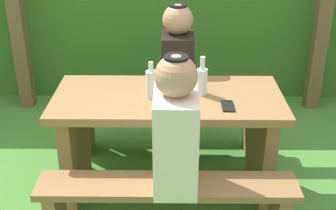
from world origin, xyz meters
TOP-DOWN VIEW (x-y plane):
  - ground_plane at (0.00, 0.00)m, footprint 12.00×12.00m
  - picnic_table at (0.00, 0.00)m, footprint 1.40×0.64m
  - bench_near at (0.00, -0.51)m, footprint 1.40×0.24m
  - bench_far at (0.00, 0.51)m, footprint 1.40×0.24m
  - person_white_shirt at (0.04, -0.51)m, footprint 0.25×0.35m
  - person_black_coat at (0.06, 0.51)m, footprint 0.25×0.35m
  - drinking_glass at (-0.01, -0.00)m, footprint 0.07×0.07m
  - bottle_left at (0.21, 0.02)m, footprint 0.07×0.07m
  - bottle_right at (-0.10, -0.03)m, footprint 0.07×0.07m
  - cell_phone at (0.35, -0.16)m, footprint 0.07×0.14m

SIDE VIEW (x-z plane):
  - ground_plane at x=0.00m, z-range 0.00..0.00m
  - bench_near at x=0.00m, z-range 0.09..0.52m
  - bench_far at x=0.00m, z-range 0.09..0.52m
  - picnic_table at x=0.00m, z-range 0.13..0.84m
  - cell_phone at x=0.35m, z-range 0.71..0.72m
  - drinking_glass at x=-0.01m, z-range 0.71..0.80m
  - person_white_shirt at x=0.04m, z-range 0.39..1.11m
  - person_black_coat at x=0.06m, z-range 0.39..1.11m
  - bottle_right at x=-0.10m, z-range 0.68..0.91m
  - bottle_left at x=0.21m, z-range 0.68..0.92m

